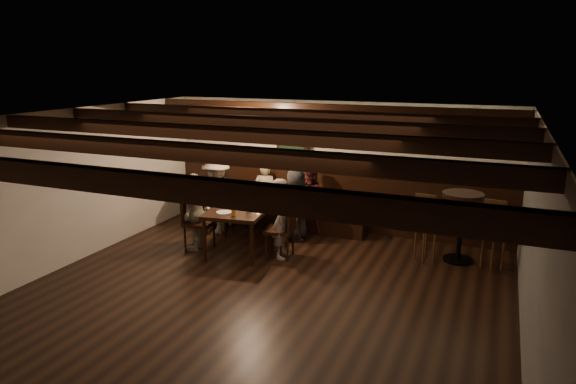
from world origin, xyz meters
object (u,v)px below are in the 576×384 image
at_px(chair_right_far, 281,240).
at_px(bar_stool_right, 493,243).
at_px(bar_stool_left, 425,236).
at_px(person_left_near, 216,195).
at_px(person_left_far, 196,212).
at_px(person_right_near, 296,205).
at_px(chair_left_far, 198,232).
at_px(dining_table, 247,206).
at_px(person_bench_left, 218,193).
at_px(high_top_table, 461,217).
at_px(person_right_far, 283,219).
at_px(person_bench_centre, 265,195).
at_px(chair_left_near, 219,218).
at_px(chair_right_near, 294,224).
at_px(person_bench_right, 310,199).

height_order(chair_right_far, bar_stool_right, bar_stool_right).
bearing_deg(bar_stool_left, chair_right_far, -157.08).
bearing_deg(person_left_near, person_left_far, 0.00).
distance_m(person_left_far, person_right_near, 1.75).
bearing_deg(chair_left_far, dining_table, 121.98).
distance_m(dining_table, person_right_near, 0.88).
height_order(chair_left_far, person_left_near, person_left_near).
bearing_deg(person_bench_left, chair_right_far, 140.20).
relative_size(person_left_near, bar_stool_left, 1.26).
bearing_deg(person_bench_left, high_top_table, 169.70).
distance_m(person_right_far, high_top_table, 2.80).
relative_size(person_bench_centre, person_left_near, 0.88).
bearing_deg(chair_right_far, person_right_far, -90.00).
relative_size(chair_left_near, person_right_far, 0.71).
distance_m(chair_right_near, person_bench_centre, 1.00).
height_order(person_left_near, high_top_table, person_left_near).
relative_size(person_left_far, person_right_near, 1.02).
bearing_deg(bar_stool_left, person_right_far, -156.94).
distance_m(chair_left_near, chair_left_far, 0.90).
relative_size(chair_right_far, person_bench_left, 0.74).
xyz_separation_m(chair_left_near, person_right_near, (1.45, 0.21, 0.36)).
height_order(person_left_near, bar_stool_right, person_left_near).
xyz_separation_m(person_bench_right, bar_stool_right, (3.18, -0.58, -0.21)).
distance_m(high_top_table, bar_stool_right, 0.61).
height_order(person_bench_right, bar_stool_right, person_bench_right).
height_order(chair_left_far, chair_right_far, chair_left_far).
bearing_deg(person_left_near, chair_right_near, 90.00).
height_order(chair_left_near, person_bench_centre, person_bench_centre).
bearing_deg(bar_stool_left, person_left_near, -174.98).
distance_m(person_right_near, bar_stool_left, 2.28).
bearing_deg(chair_left_near, person_bench_centre, 129.83).
distance_m(chair_left_far, person_right_near, 1.76).
xyz_separation_m(person_left_far, person_right_far, (1.48, 0.21, -0.01)).
bearing_deg(chair_right_near, chair_left_far, 122.01).
height_order(dining_table, high_top_table, high_top_table).
bearing_deg(dining_table, person_bench_left, 135.00).
relative_size(chair_left_far, chair_right_near, 1.08).
height_order(chair_left_near, bar_stool_right, bar_stool_right).
bearing_deg(chair_left_far, person_bench_right, 129.79).
bearing_deg(high_top_table, person_right_near, -179.10).
relative_size(dining_table, person_right_far, 1.62).
relative_size(person_left_near, bar_stool_right, 1.26).
bearing_deg(bar_stool_right, person_left_far, -158.28).
distance_m(chair_left_far, chair_right_far, 1.44).
xyz_separation_m(person_bench_left, bar_stool_right, (4.96, -0.32, -0.22)).
xyz_separation_m(person_bench_left, person_left_near, (0.21, -0.42, 0.07)).
height_order(dining_table, bar_stool_right, bar_stool_right).
relative_size(chair_left_far, person_bench_centre, 0.78).
distance_m(chair_right_far, person_bench_left, 2.14).
distance_m(person_right_near, high_top_table, 2.77).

